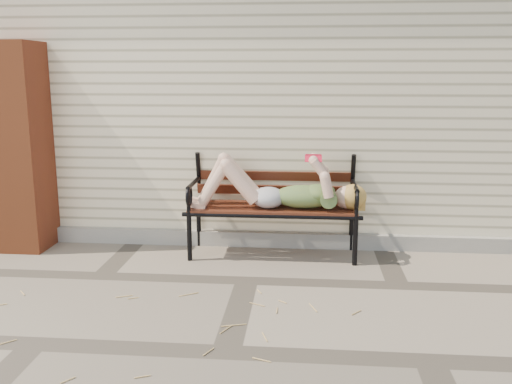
# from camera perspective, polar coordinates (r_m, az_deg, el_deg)

# --- Properties ---
(ground) EXTENTS (80.00, 80.00, 0.00)m
(ground) POSITION_cam_1_polar(r_m,az_deg,el_deg) (4.84, -0.92, -8.85)
(ground) COLOR gray
(ground) RESTS_ON ground
(house_wall) EXTENTS (8.00, 4.00, 3.00)m
(house_wall) POSITION_cam_1_polar(r_m,az_deg,el_deg) (7.52, 1.46, 10.30)
(house_wall) COLOR #F3E5BE
(house_wall) RESTS_ON ground
(foundation_strip) EXTENTS (8.00, 0.10, 0.15)m
(foundation_strip) POSITION_cam_1_polar(r_m,az_deg,el_deg) (5.73, 0.09, -4.71)
(foundation_strip) COLOR #A9A598
(foundation_strip) RESTS_ON ground
(brick_pillar) EXTENTS (0.50, 0.50, 2.00)m
(brick_pillar) POSITION_cam_1_polar(r_m,az_deg,el_deg) (5.98, -22.68, 4.13)
(brick_pillar) COLOR #964421
(brick_pillar) RESTS_ON ground
(garden_bench) EXTENTS (1.72, 0.68, 1.11)m
(garden_bench) POSITION_cam_1_polar(r_m,az_deg,el_deg) (5.44, 1.78, 0.33)
(garden_bench) COLOR black
(garden_bench) RESTS_ON ground
(reading_woman) EXTENTS (1.62, 0.37, 0.51)m
(reading_woman) POSITION_cam_1_polar(r_m,az_deg,el_deg) (5.30, 1.85, 0.42)
(reading_woman) COLOR #0A3C47
(reading_woman) RESTS_ON ground
(straw_scatter) EXTENTS (2.71, 1.72, 0.01)m
(straw_scatter) POSITION_cam_1_polar(r_m,az_deg,el_deg) (4.05, -6.08, -13.20)
(straw_scatter) COLOR #DCB46B
(straw_scatter) RESTS_ON ground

